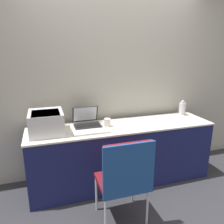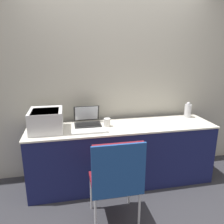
{
  "view_description": "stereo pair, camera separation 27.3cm",
  "coord_description": "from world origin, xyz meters",
  "px_view_note": "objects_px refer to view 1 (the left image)",
  "views": [
    {
      "loc": [
        -0.92,
        -2.19,
        1.71
      ],
      "look_at": [
        -0.13,
        0.32,
        0.97
      ],
      "focal_mm": 35.0,
      "sensor_mm": 36.0,
      "label": 1
    },
    {
      "loc": [
        -0.66,
        -2.26,
        1.71
      ],
      "look_at": [
        -0.13,
        0.32,
        0.97
      ],
      "focal_mm": 35.0,
      "sensor_mm": 36.0,
      "label": 2
    }
  ],
  "objects_px": {
    "coffee_cup": "(107,123)",
    "printer": "(46,122)",
    "external_keyboard": "(91,132)",
    "laptop_left": "(87,121)",
    "metal_pitcher": "(182,108)",
    "chair": "(125,175)"
  },
  "relations": [
    {
      "from": "printer",
      "to": "metal_pitcher",
      "type": "distance_m",
      "value": 1.94
    },
    {
      "from": "laptop_left",
      "to": "metal_pitcher",
      "type": "bearing_deg",
      "value": 1.28
    },
    {
      "from": "external_keyboard",
      "to": "chair",
      "type": "bearing_deg",
      "value": -73.86
    },
    {
      "from": "metal_pitcher",
      "to": "printer",
      "type": "bearing_deg",
      "value": -175.1
    },
    {
      "from": "printer",
      "to": "coffee_cup",
      "type": "relative_size",
      "value": 4.1
    },
    {
      "from": "coffee_cup",
      "to": "metal_pitcher",
      "type": "distance_m",
      "value": 1.21
    },
    {
      "from": "external_keyboard",
      "to": "chair",
      "type": "height_order",
      "value": "chair"
    },
    {
      "from": "laptop_left",
      "to": "coffee_cup",
      "type": "bearing_deg",
      "value": -28.57
    },
    {
      "from": "coffee_cup",
      "to": "printer",
      "type": "bearing_deg",
      "value": -179.65
    },
    {
      "from": "external_keyboard",
      "to": "chair",
      "type": "xyz_separation_m",
      "value": [
        0.18,
        -0.63,
        -0.23
      ]
    },
    {
      "from": "chair",
      "to": "coffee_cup",
      "type": "bearing_deg",
      "value": 85.98
    },
    {
      "from": "coffee_cup",
      "to": "metal_pitcher",
      "type": "height_order",
      "value": "metal_pitcher"
    },
    {
      "from": "laptop_left",
      "to": "external_keyboard",
      "type": "relative_size",
      "value": 0.78
    },
    {
      "from": "laptop_left",
      "to": "chair",
      "type": "relative_size",
      "value": 0.36
    },
    {
      "from": "external_keyboard",
      "to": "metal_pitcher",
      "type": "relative_size",
      "value": 1.91
    },
    {
      "from": "laptop_left",
      "to": "chair",
      "type": "height_order",
      "value": "laptop_left"
    },
    {
      "from": "laptop_left",
      "to": "metal_pitcher",
      "type": "relative_size",
      "value": 1.49
    },
    {
      "from": "external_keyboard",
      "to": "coffee_cup",
      "type": "relative_size",
      "value": 4.11
    },
    {
      "from": "laptop_left",
      "to": "external_keyboard",
      "type": "bearing_deg",
      "value": -90.22
    },
    {
      "from": "printer",
      "to": "external_keyboard",
      "type": "height_order",
      "value": "printer"
    },
    {
      "from": "external_keyboard",
      "to": "metal_pitcher",
      "type": "distance_m",
      "value": 1.47
    },
    {
      "from": "metal_pitcher",
      "to": "external_keyboard",
      "type": "bearing_deg",
      "value": -167.74
    }
  ]
}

